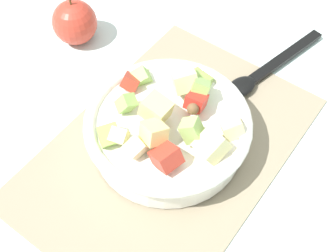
{
  "coord_description": "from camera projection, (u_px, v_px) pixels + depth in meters",
  "views": [
    {
      "loc": [
        0.31,
        0.22,
        0.58
      ],
      "look_at": [
        -0.01,
        -0.01,
        0.05
      ],
      "focal_mm": 49.39,
      "sensor_mm": 36.0,
      "label": 1
    }
  ],
  "objects": [
    {
      "name": "ground_plane",
      "position": [
        169.0,
        150.0,
        0.7
      ],
      "size": [
        2.4,
        2.4,
        0.0
      ],
      "primitive_type": "plane",
      "color": "silver"
    },
    {
      "name": "placemat",
      "position": [
        169.0,
        148.0,
        0.69
      ],
      "size": [
        0.45,
        0.31,
        0.01
      ],
      "primitive_type": "cube",
      "color": "gray",
      "rests_on": "ground_plane"
    },
    {
      "name": "salad_bowl",
      "position": [
        168.0,
        128.0,
        0.67
      ],
      "size": [
        0.24,
        0.24,
        0.1
      ],
      "color": "white",
      "rests_on": "placemat"
    },
    {
      "name": "serving_spoon",
      "position": [
        261.0,
        73.0,
        0.77
      ],
      "size": [
        0.23,
        0.08,
        0.01
      ],
      "color": "black",
      "rests_on": "placemat"
    },
    {
      "name": "whole_apple",
      "position": [
        75.0,
        22.0,
        0.81
      ],
      "size": [
        0.08,
        0.08,
        0.09
      ],
      "color": "#BC3828",
      "rests_on": "ground_plane"
    }
  ]
}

